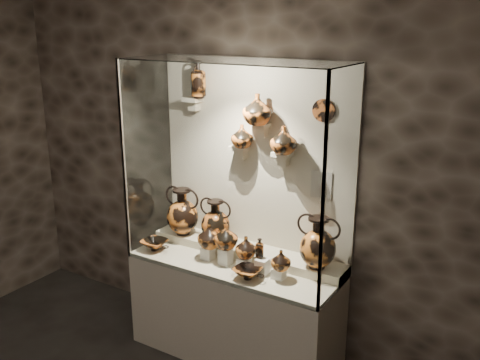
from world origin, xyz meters
The scene contains 36 objects.
wall_back centered at (0.00, 2.50, 1.60)m, with size 5.00×0.02×3.20m, color black.
plinth centered at (0.00, 2.18, 0.40)m, with size 1.70×0.60×0.80m, color #BDB098.
front_tier centered at (0.00, 2.18, 0.82)m, with size 1.68×0.58×0.03m, color #C2B596.
rear_tier centered at (0.00, 2.35, 0.85)m, with size 1.70×0.25×0.10m, color #C2B596.
back_panel centered at (0.00, 2.50, 1.60)m, with size 1.70×0.03×1.60m, color #BDB098.
glass_front centered at (0.00, 1.88, 1.60)m, with size 1.70×0.01×1.60m, color white.
glass_left centered at (-0.85, 2.18, 1.60)m, with size 0.01×0.60×1.60m, color white.
glass_right centered at (0.85, 2.18, 1.60)m, with size 0.01×0.60×1.60m, color white.
glass_top centered at (0.00, 2.18, 2.40)m, with size 1.70×0.60×0.01m, color white.
frame_post_left centered at (-0.84, 1.89, 1.60)m, with size 0.02×0.02×1.60m, color gray.
frame_post_right centered at (0.84, 1.89, 1.60)m, with size 0.02×0.02×1.60m, color gray.
pedestal_a centered at (-0.22, 2.13, 0.88)m, with size 0.09×0.09×0.10m, color beige.
pedestal_b centered at (-0.05, 2.13, 0.90)m, with size 0.09×0.09×0.13m, color beige.
pedestal_c centered at (0.12, 2.13, 0.88)m, with size 0.09×0.09×0.09m, color beige.
pedestal_d centered at (0.28, 2.13, 0.89)m, with size 0.09×0.09×0.12m, color beige.
pedestal_e centered at (0.42, 2.13, 0.87)m, with size 0.09×0.09×0.08m, color beige.
bracket_ul centered at (-0.55, 2.42, 2.05)m, with size 0.14×0.12×0.04m, color #BDB098.
bracket_ca centered at (-0.10, 2.42, 1.70)m, with size 0.14×0.12×0.04m, color #BDB098.
bracket_cb centered at (0.10, 2.42, 1.90)m, with size 0.10×0.12×0.04m, color #BDB098.
bracket_cc centered at (0.28, 2.42, 1.70)m, with size 0.14×0.12×0.04m, color #BDB098.
amphora_left centered at (-0.60, 2.31, 1.10)m, with size 0.33×0.33×0.41m, color #C16825, non-canonical shape.
amphora_mid centered at (-0.28, 2.33, 1.08)m, with size 0.29×0.29×0.36m, color #B75A20, non-canonical shape.
amphora_right centered at (0.64, 2.31, 1.10)m, with size 0.32×0.32×0.40m, color #C16825, non-canonical shape.
jug_a centered at (-0.20, 2.13, 1.03)m, with size 0.19×0.19×0.20m, color #C16825.
jug_b centered at (-0.05, 2.14, 1.06)m, with size 0.19×0.19×0.20m, color #B75A20.
jug_c centered at (0.13, 2.15, 1.01)m, with size 0.17×0.17×0.17m, color #C16825.
jug_e centered at (0.44, 2.11, 0.99)m, with size 0.15×0.15×0.15m, color #C16825.
lekythos_small centered at (0.25, 2.15, 1.04)m, with size 0.08×0.08×0.17m, color #B75A20, non-canonical shape.
kylix_left centered at (-0.69, 2.04, 0.88)m, with size 0.27×0.23×0.11m, color #B75A20, non-canonical shape.
kylix_right centered at (0.23, 2.00, 0.88)m, with size 0.26×0.22×0.11m, color #C16825, non-canonical shape.
lekythos_tall centered at (-0.47, 2.41, 2.23)m, with size 0.13×0.13×0.32m, color #C16825, non-canonical shape.
ovoid_vase_a centered at (-0.06, 2.38, 1.81)m, with size 0.17×0.17×0.18m, color #B75A20.
ovoid_vase_b centered at (0.09, 2.36, 2.03)m, with size 0.22×0.22×0.23m, color #B75A20.
ovoid_vase_c centered at (0.31, 2.37, 1.82)m, with size 0.20×0.20×0.21m, color #B75A20.
wall_plate centered at (0.57, 2.47, 2.05)m, with size 0.16×0.16×0.02m, color #AB5321.
info_placard centered at (0.58, 2.47, 1.49)m, with size 0.16×0.01×0.21m, color beige.
Camera 1 is at (2.05, -1.08, 2.68)m, focal length 40.00 mm.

